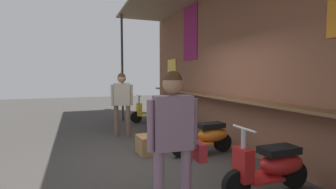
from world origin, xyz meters
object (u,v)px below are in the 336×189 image
at_px(scooter_black, 172,120).
at_px(shopper_with_handbag, 174,131).
at_px(scooter_orange, 206,136).
at_px(scooter_yellow, 152,111).
at_px(scooter_red, 272,166).
at_px(merchandise_crate, 148,144).
at_px(shopper_browsing, 122,97).

xyz_separation_m(scooter_black, shopper_with_handbag, (3.95, -1.54, 0.65)).
bearing_deg(scooter_orange, scooter_yellow, -91.52).
distance_m(scooter_red, shopper_with_handbag, 1.68).
height_order(scooter_orange, shopper_with_handbag, shopper_with_handbag).
height_order(scooter_orange, merchandise_crate, scooter_orange).
relative_size(scooter_red, shopper_with_handbag, 0.82).
distance_m(scooter_orange, scooter_red, 1.87).
bearing_deg(merchandise_crate, scooter_red, 25.70).
bearing_deg(scooter_orange, scooter_red, 88.48).
xyz_separation_m(shopper_with_handbag, merchandise_crate, (-2.51, 0.42, -0.85)).
bearing_deg(merchandise_crate, scooter_orange, 67.27).
height_order(scooter_yellow, shopper_with_handbag, shopper_with_handbag).
xyz_separation_m(scooter_black, scooter_red, (3.78, 0.00, 0.00)).
bearing_deg(scooter_red, scooter_yellow, -89.42).
height_order(shopper_with_handbag, merchandise_crate, shopper_with_handbag).
relative_size(scooter_yellow, scooter_black, 1.00).
bearing_deg(scooter_orange, merchandise_crate, -24.25).
xyz_separation_m(scooter_orange, merchandise_crate, (-0.47, -1.13, -0.20)).
xyz_separation_m(scooter_red, merchandise_crate, (-2.34, -1.13, -0.20)).
xyz_separation_m(scooter_yellow, scooter_black, (1.95, -0.00, 0.00)).
relative_size(scooter_yellow, merchandise_crate, 2.67).
bearing_deg(scooter_orange, scooter_black, -91.52).
distance_m(scooter_black, scooter_red, 3.78).
bearing_deg(scooter_red, scooter_black, -89.42).
height_order(shopper_browsing, merchandise_crate, shopper_browsing).
relative_size(shopper_with_handbag, merchandise_crate, 3.24).
height_order(scooter_black, scooter_orange, same).
height_order(scooter_yellow, scooter_red, same).
relative_size(scooter_orange, shopper_browsing, 0.82).
distance_m(scooter_black, merchandise_crate, 1.84).
bearing_deg(merchandise_crate, shopper_with_handbag, -9.42).
height_order(scooter_orange, shopper_browsing, shopper_browsing).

